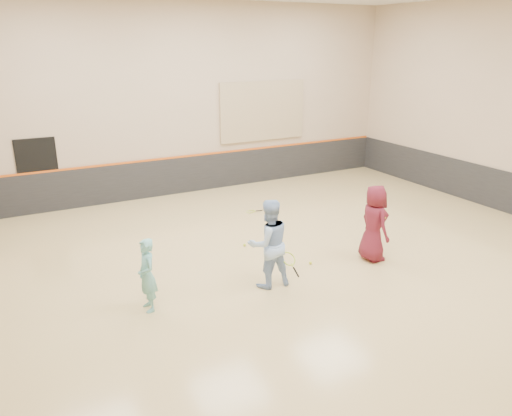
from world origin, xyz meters
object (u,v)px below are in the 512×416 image
girl (147,275)px  spare_racket (251,210)px  young_man (374,223)px  instructor (269,244)px

girl → spare_racket: bearing=132.5°
young_man → spare_racket: (-0.94, 4.26, -0.81)m
instructor → young_man: 2.74m
spare_racket → girl: bearing=-136.3°
instructor → spare_racket: 4.72m
young_man → instructor: bearing=96.8°
instructor → young_man: size_ratio=1.05×
instructor → young_man: (2.74, 0.01, -0.04)m
girl → young_man: 5.20m
girl → spare_racket: size_ratio=2.37×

